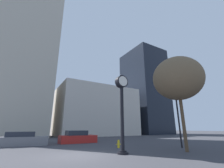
# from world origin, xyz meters

# --- Properties ---
(ground_plane) EXTENTS (200.00, 200.00, 0.00)m
(ground_plane) POSITION_xyz_m (0.00, 0.00, 0.00)
(ground_plane) COLOR #38383D
(building_tall_tower) EXTENTS (11.31, 12.00, 37.23)m
(building_tall_tower) POSITION_xyz_m (-4.36, 24.00, 18.62)
(building_tall_tower) COLOR #BCB29E
(building_tall_tower) RESTS_ON ground_plane
(building_storefront_row) EXTENTS (17.82, 12.00, 10.87)m
(building_storefront_row) POSITION_xyz_m (12.16, 24.00, 5.43)
(building_storefront_row) COLOR beige
(building_storefront_row) RESTS_ON ground_plane
(building_glass_modern) EXTENTS (10.00, 12.00, 25.18)m
(building_glass_modern) POSITION_xyz_m (28.44, 24.00, 12.59)
(building_glass_modern) COLOR black
(building_glass_modern) RESTS_ON ground_plane
(street_clock) EXTENTS (0.89, 0.73, 5.41)m
(street_clock) POSITION_xyz_m (2.79, -0.97, 3.29)
(street_clock) COLOR black
(street_clock) RESTS_ON ground_plane
(car_grey) EXTENTS (4.45, 2.08, 1.28)m
(car_grey) POSITION_xyz_m (-2.76, 7.80, 0.55)
(car_grey) COLOR slate
(car_grey) RESTS_ON ground_plane
(car_red) EXTENTS (4.08, 1.73, 1.34)m
(car_red) POSITION_xyz_m (2.72, 7.95, 0.57)
(car_red) COLOR red
(car_red) RESTS_ON ground_plane
(fire_hydrant_near) EXTENTS (0.46, 0.20, 0.64)m
(fire_hydrant_near) POSITION_xyz_m (4.32, 1.87, 0.33)
(fire_hydrant_near) COLOR yellow
(fire_hydrant_near) RESTS_ON ground_plane
(street_lamp_right) EXTENTS (0.36, 1.57, 6.16)m
(street_lamp_right) POSITION_xyz_m (9.01, -0.44, 4.12)
(street_lamp_right) COLOR black
(street_lamp_right) RESTS_ON ground_plane
(bare_tree) EXTENTS (3.84, 3.84, 7.16)m
(bare_tree) POSITION_xyz_m (7.21, -2.49, 5.41)
(bare_tree) COLOR brown
(bare_tree) RESTS_ON ground_plane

